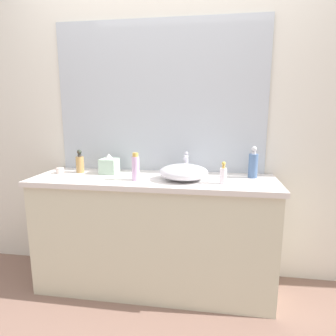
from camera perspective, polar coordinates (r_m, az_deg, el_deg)
The scene contains 12 objects.
ground_plane at distance 2.14m, azimuth -3.71°, elevation -28.29°, with size 6.00×6.00×0.02m, color #7E5F53.
bathroom_wall_rear at distance 2.37m, azimuth -0.23°, elevation 9.99°, with size 6.00×0.06×2.60m, color silver.
vanity_counter at distance 2.26m, azimuth -2.80°, elevation -12.63°, with size 1.77×0.54×0.87m.
wall_mirror_panel at distance 2.34m, azimuth -1.66°, elevation 13.56°, with size 1.64×0.01×1.16m, color #B2BCC6.
sink_basin at distance 2.05m, azimuth 3.06°, elevation -0.82°, with size 0.34×0.32×0.11m, color silver.
faucet at distance 2.22m, azimuth 3.54°, elevation 1.20°, with size 0.03×0.12×0.17m.
soap_dispenser at distance 1.98m, azimuth 10.74°, elevation -1.27°, with size 0.05×0.05×0.15m.
lotion_bottle at distance 2.40m, azimuth -16.82°, elevation 0.93°, with size 0.06×0.06×0.18m.
perfume_bottle at distance 2.20m, azimuth 16.29°, elevation 0.68°, with size 0.07×0.07×0.23m.
spray_can at distance 2.05m, azimuth -6.34°, elevation 0.12°, with size 0.05×0.05×0.19m.
tissue_box at distance 2.30m, azimuth -11.41°, elevation 0.55°, with size 0.13×0.13×0.16m.
candle_jar at distance 2.43m, azimuth -20.32°, elevation -0.46°, with size 0.06×0.06×0.04m, color silver.
Camera 1 is at (0.37, -1.61, 1.35)m, focal length 31.21 mm.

